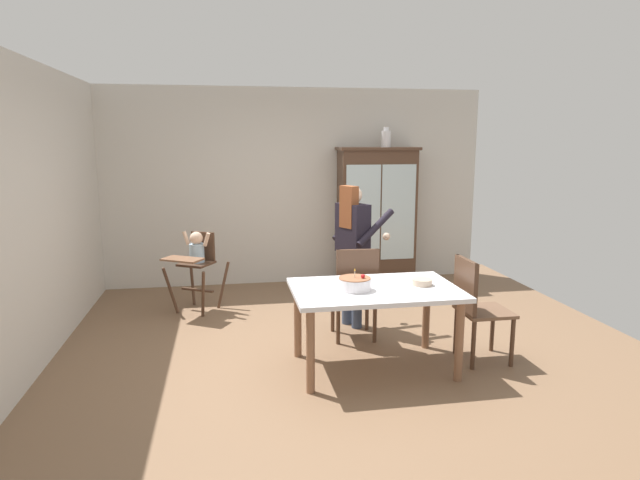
% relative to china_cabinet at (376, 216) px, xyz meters
% --- Properties ---
extents(ground_plane, '(6.24, 6.24, 0.00)m').
position_rel_china_cabinet_xyz_m(ground_plane, '(-1.11, -2.37, -0.96)').
color(ground_plane, brown).
extents(wall_back, '(5.32, 0.06, 2.70)m').
position_rel_china_cabinet_xyz_m(wall_back, '(-1.11, 0.26, 0.39)').
color(wall_back, beige).
rests_on(wall_back, ground_plane).
extents(wall_left, '(0.06, 5.32, 2.70)m').
position_rel_china_cabinet_xyz_m(wall_left, '(-3.74, -2.37, 0.39)').
color(wall_left, beige).
rests_on(wall_left, ground_plane).
extents(china_cabinet, '(1.11, 0.48, 1.90)m').
position_rel_china_cabinet_xyz_m(china_cabinet, '(0.00, 0.00, 0.00)').
color(china_cabinet, '#4C3323').
rests_on(china_cabinet, ground_plane).
extents(ceramic_vase, '(0.13, 0.13, 0.27)m').
position_rel_china_cabinet_xyz_m(ceramic_vase, '(0.12, 0.00, 1.06)').
color(ceramic_vase, white).
rests_on(ceramic_vase, china_cabinet).
extents(high_chair_with_toddler, '(0.79, 0.84, 0.95)m').
position_rel_china_cabinet_xyz_m(high_chair_with_toddler, '(-2.43, -0.90, -0.30)').
color(high_chair_with_toddler, '#4C3323').
rests_on(high_chair_with_toddler, ground_plane).
extents(adult_person, '(0.65, 0.64, 1.53)m').
position_rel_china_cabinet_xyz_m(adult_person, '(-0.75, -1.73, 0.01)').
color(adult_person, '#3D4C6B').
rests_on(adult_person, ground_plane).
extents(dining_table, '(1.44, 0.94, 0.74)m').
position_rel_china_cabinet_xyz_m(dining_table, '(-0.82, -2.86, -0.31)').
color(dining_table, silver).
rests_on(dining_table, ground_plane).
extents(birthday_cake, '(0.28, 0.28, 0.19)m').
position_rel_china_cabinet_xyz_m(birthday_cake, '(-1.01, -2.90, -0.16)').
color(birthday_cake, white).
rests_on(birthday_cake, dining_table).
extents(serving_bowl, '(0.18, 0.18, 0.05)m').
position_rel_china_cabinet_xyz_m(serving_bowl, '(-0.39, -2.85, -0.19)').
color(serving_bowl, '#C6AD93').
rests_on(serving_bowl, dining_table).
extents(dining_chair_far_side, '(0.46, 0.46, 0.96)m').
position_rel_china_cabinet_xyz_m(dining_chair_far_side, '(-0.83, -2.17, -0.40)').
color(dining_chair_far_side, '#4C3323').
rests_on(dining_chair_far_side, ground_plane).
extents(dining_chair_right_end, '(0.44, 0.44, 0.96)m').
position_rel_china_cabinet_xyz_m(dining_chair_right_end, '(0.12, -2.86, -0.40)').
color(dining_chair_right_end, '#4C3323').
rests_on(dining_chair_right_end, ground_plane).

